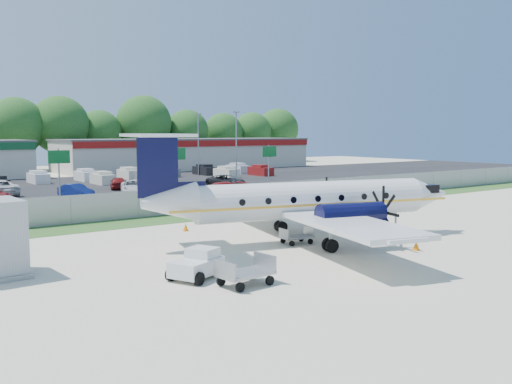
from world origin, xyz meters
TOP-DOWN VIEW (x-y plane):
  - ground at (0.00, 0.00)m, footprint 170.00×170.00m
  - grass_verge at (0.00, 12.00)m, footprint 170.00×4.00m
  - access_road at (0.00, 19.00)m, footprint 170.00×8.00m
  - parking_lot at (0.00, 40.00)m, footprint 170.00×32.00m
  - perimeter_fence at (0.00, 14.00)m, footprint 120.00×0.06m
  - building_east at (26.00, 61.98)m, footprint 44.40×12.40m
  - sign_left at (-8.00, 22.91)m, footprint 1.80×0.26m
  - sign_mid at (3.00, 22.91)m, footprint 1.80×0.26m
  - sign_right at (14.00, 22.91)m, footprint 1.80×0.26m
  - light_pole_ne at (20.00, 38.00)m, footprint 0.90×0.35m
  - light_pole_se at (20.00, 48.00)m, footprint 0.90×0.35m
  - tree_line at (0.00, 74.00)m, footprint 112.00×6.00m
  - aircraft at (-0.94, -0.17)m, footprint 20.51×20.05m
  - pushback_tug at (-10.32, -3.90)m, footprint 2.77×2.48m
  - baggage_cart_near at (-9.36, -6.14)m, footprint 2.38×1.55m
  - baggage_cart_far at (-1.89, -0.55)m, footprint 1.89×1.29m
  - cone_nose at (4.00, -4.07)m, footprint 0.37×0.37m
  - cone_port_wing at (2.20, -5.69)m, footprint 0.38×0.38m
  - cone_starboard_wing at (-4.94, 6.93)m, footprint 0.36×0.36m
  - road_car_mid at (6.70, 21.33)m, footprint 5.55×2.99m
  - road_car_east at (24.83, 17.22)m, footprint 4.58×2.56m
  - parked_car_b at (-4.48, 29.48)m, footprint 2.62×4.36m
  - parked_car_c at (1.42, 29.34)m, footprint 4.21×5.83m
  - parked_car_d at (4.89, 29.48)m, footprint 3.79×5.53m
  - parked_car_e at (12.91, 29.55)m, footprint 3.05×5.53m
  - parked_car_g at (2.17, 35.18)m, footprint 3.05×4.49m
  - far_parking_rows at (0.00, 45.00)m, footprint 56.00×10.00m

SIDE VIEW (x-z plane):
  - ground at x=0.00m, z-range 0.00..0.00m
  - tree_line at x=0.00m, z-range -7.00..7.00m
  - road_car_mid at x=6.70m, z-range -0.77..0.77m
  - road_car_east at x=24.83m, z-range -0.74..0.74m
  - parked_car_b at x=-4.48m, z-range -0.68..0.68m
  - parked_car_c at x=1.42m, z-range -0.74..0.74m
  - parked_car_d at x=4.89m, z-range -0.74..0.74m
  - parked_car_e at x=12.91m, z-range -0.73..0.73m
  - parked_car_g at x=2.17m, z-range -0.71..0.71m
  - far_parking_rows at x=0.00m, z-range -0.80..0.80m
  - grass_verge at x=0.00m, z-range 0.00..0.02m
  - access_road at x=0.00m, z-range 0.00..0.02m
  - parking_lot at x=0.00m, z-range 0.00..0.02m
  - cone_starboard_wing at x=-4.94m, z-range -0.01..0.50m
  - cone_nose at x=4.00m, z-range -0.01..0.52m
  - cone_port_wing at x=2.20m, z-range -0.01..0.52m
  - baggage_cart_far at x=-1.89m, z-range -0.03..0.89m
  - baggage_cart_near at x=-9.36m, z-range -0.04..1.15m
  - pushback_tug at x=-10.32m, z-range -0.03..1.25m
  - perimeter_fence at x=0.00m, z-range 0.01..2.00m
  - aircraft at x=-0.94m, z-range -0.71..5.55m
  - building_east at x=26.00m, z-range 0.01..5.25m
  - sign_left at x=-8.00m, z-range 1.11..6.11m
  - sign_mid at x=3.00m, z-range 1.11..6.11m
  - sign_right at x=14.00m, z-range 1.11..6.11m
  - light_pole_ne at x=20.00m, z-range 0.69..9.78m
  - light_pole_se at x=20.00m, z-range 0.69..9.78m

